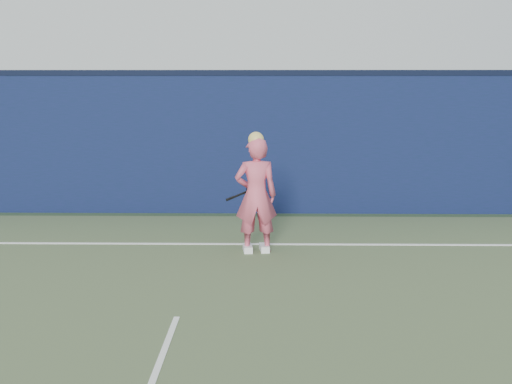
{
  "coord_description": "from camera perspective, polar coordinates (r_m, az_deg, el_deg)",
  "views": [
    {
      "loc": [
        0.91,
        -5.26,
        2.4
      ],
      "look_at": [
        0.77,
        3.61,
        0.87
      ],
      "focal_mm": 45.0,
      "sensor_mm": 36.0,
      "label": 1
    }
  ],
  "objects": [
    {
      "name": "court_lines",
      "position": [
        5.56,
        -9.0,
        -15.8
      ],
      "size": [
        11.0,
        12.04,
        0.01
      ],
      "color": "white",
      "rests_on": "court_surface"
    },
    {
      "name": "racket",
      "position": [
        9.5,
        -0.29,
        0.17
      ],
      "size": [
        0.56,
        0.35,
        0.33
      ],
      "rotation": [
        0.0,
        0.0,
        0.42
      ],
      "color": "black",
      "rests_on": "ground"
    },
    {
      "name": "backstop_wall",
      "position": [
        11.85,
        -3.54,
        4.22
      ],
      "size": [
        24.0,
        0.4,
        2.5
      ],
      "primitive_type": "cube",
      "color": "#0C1834",
      "rests_on": "ground"
    },
    {
      "name": "ground",
      "position": [
        5.85,
        -8.43,
        -14.52
      ],
      "size": [
        80.0,
        80.0,
        0.0
      ],
      "primitive_type": "plane",
      "color": "#263C25",
      "rests_on": "ground"
    },
    {
      "name": "player",
      "position": [
        9.01,
        0.0,
        -0.27
      ],
      "size": [
        0.64,
        0.46,
        1.71
      ],
      "rotation": [
        0.0,
        0.0,
        3.27
      ],
      "color": "#D2516A",
      "rests_on": "ground"
    },
    {
      "name": "wall_cap",
      "position": [
        11.8,
        -3.6,
        10.52
      ],
      "size": [
        24.0,
        0.42,
        0.1
      ],
      "primitive_type": "cube",
      "color": "black",
      "rests_on": "backstop_wall"
    }
  ]
}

